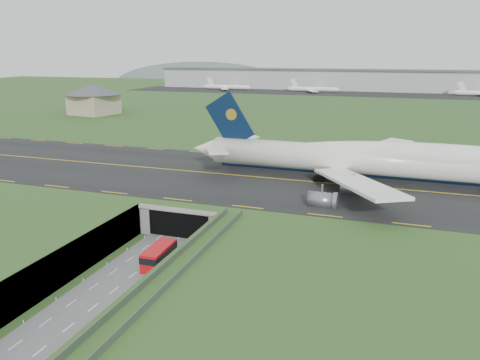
% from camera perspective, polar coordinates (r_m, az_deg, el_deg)
% --- Properties ---
extents(ground, '(900.00, 900.00, 0.00)m').
position_cam_1_polar(ground, '(81.25, -9.96, -9.07)').
color(ground, '#325723').
rests_on(ground, ground).
extents(airfield_deck, '(800.00, 800.00, 6.00)m').
position_cam_1_polar(airfield_deck, '(80.08, -10.06, -7.11)').
color(airfield_deck, gray).
rests_on(airfield_deck, ground).
extents(trench_road, '(12.00, 75.00, 0.20)m').
position_cam_1_polar(trench_road, '(75.39, -12.73, -11.15)').
color(trench_road, slate).
rests_on(trench_road, ground).
extents(taxiway, '(800.00, 44.00, 0.18)m').
position_cam_1_polar(taxiway, '(107.62, -1.71, 0.67)').
color(taxiway, black).
rests_on(taxiway, airfield_deck).
extents(tunnel_portal, '(17.00, 22.30, 6.00)m').
position_cam_1_polar(tunnel_portal, '(93.96, -5.18, -3.32)').
color(tunnel_portal, gray).
rests_on(tunnel_portal, ground).
extents(guideway, '(3.00, 53.00, 7.05)m').
position_cam_1_polar(guideway, '(59.09, -9.64, -13.06)').
color(guideway, '#A8A8A3').
rests_on(guideway, ground).
extents(jumbo_jet, '(89.23, 58.39, 19.31)m').
position_cam_1_polar(jumbo_jet, '(103.29, 17.38, 2.26)').
color(jumbo_jet, white).
rests_on(jumbo_jet, ground).
extents(shuttle_tram, '(3.29, 7.94, 3.18)m').
position_cam_1_polar(shuttle_tram, '(76.87, -9.84, -9.10)').
color(shuttle_tram, red).
rests_on(shuttle_tram, ground).
extents(service_building, '(28.82, 28.82, 13.70)m').
position_cam_1_polar(service_building, '(225.07, -17.44, 9.69)').
color(service_building, tan).
rests_on(service_building, ground).
extents(cargo_terminal, '(320.00, 67.00, 15.60)m').
position_cam_1_polar(cargo_terminal, '(366.27, 13.35, 11.81)').
color(cargo_terminal, '#B2B2B2').
rests_on(cargo_terminal, ground).
extents(distant_hills, '(700.00, 91.00, 60.00)m').
position_cam_1_polar(distant_hills, '(496.67, 22.34, 9.81)').
color(distant_hills, '#546562').
rests_on(distant_hills, ground).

